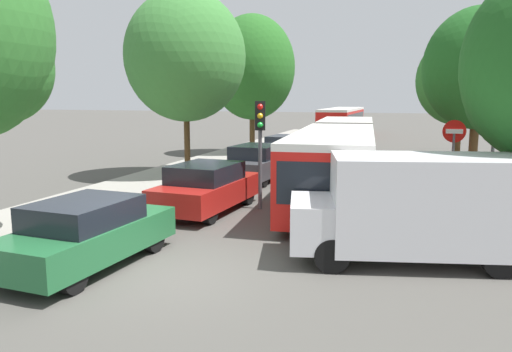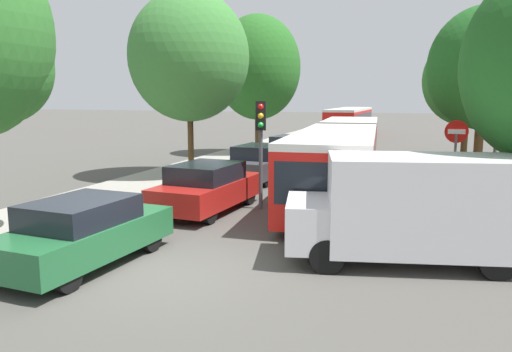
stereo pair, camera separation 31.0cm
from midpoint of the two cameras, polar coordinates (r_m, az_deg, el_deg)
ground_plane at (r=10.44m, az=-9.85°, el=-10.93°), size 200.00×200.00×0.00m
kerb_strip_left at (r=29.16m, az=-2.28°, el=2.27°), size 3.20×46.87×0.14m
articulated_bus at (r=19.91m, az=10.37°, el=2.78°), size 3.84×16.48×2.43m
city_bus_rear at (r=45.95m, az=10.83°, el=6.32°), size 2.73×11.44×2.45m
queued_car_green at (r=11.11m, az=-18.32°, el=-6.09°), size 2.03×4.24×1.44m
queued_car_red at (r=15.49m, az=-5.00°, el=-1.28°), size 2.13×4.45×1.51m
queued_car_graphite at (r=21.09m, az=0.94°, el=1.55°), size 2.15×4.48×1.52m
queued_car_white at (r=26.76m, az=4.37°, el=3.08°), size 2.08×4.34×1.47m
queued_car_black at (r=32.56m, az=7.74°, el=4.08°), size 2.04×4.26×1.44m
white_van at (r=11.15m, az=18.46°, el=-3.32°), size 5.31×3.00×2.31m
traffic_light at (r=15.58m, az=1.12°, el=5.25°), size 0.37×0.39×3.40m
no_entry_sign at (r=16.71m, az=22.32°, el=2.69°), size 0.70×0.08×2.82m
direction_sign_post at (r=16.02m, az=26.29°, el=4.61°), size 0.41×1.37×3.60m
tree_left_mid at (r=22.03m, az=-6.94°, el=13.02°), size 5.15×5.15×7.97m
tree_left_far at (r=30.43m, az=0.49°, el=12.29°), size 5.12×5.12×8.34m
tree_right_mid at (r=22.52m, az=24.96°, el=11.11°), size 4.43×4.43×7.14m
tree_right_far at (r=30.68m, az=23.40°, el=9.81°), size 4.94×4.94×7.01m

